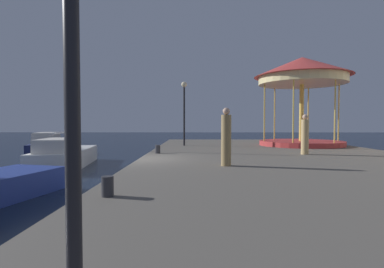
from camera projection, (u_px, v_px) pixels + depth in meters
ground_plane at (139, 178)px, 12.34m from camera, size 120.00×120.00×0.00m
quay_dock at (289, 168)px, 12.25m from camera, size 12.27×28.48×0.80m
sailboat_white at (65, 155)px, 15.47m from camera, size 2.88×6.04×6.26m
motorboat_navy at (50, 145)px, 22.52m from camera, size 3.19×6.08×1.57m
carousel at (302, 79)px, 19.29m from camera, size 6.08×6.08×5.68m
lamp_post_mid_promenade at (184, 102)px, 19.30m from camera, size 0.36×0.36×4.10m
bollard_south at (108, 186)px, 5.94m from camera, size 0.24×0.24×0.40m
bollard_north at (158, 149)px, 14.37m from camera, size 0.24×0.24×0.40m
person_far_corner at (226, 138)px, 10.17m from camera, size 0.34×0.34×1.97m
person_by_the_water at (305, 136)px, 13.89m from camera, size 0.34×0.34×1.85m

